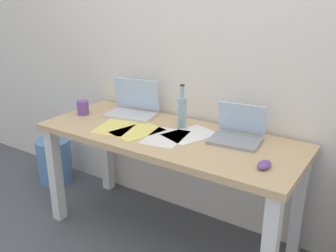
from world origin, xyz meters
TOP-DOWN VIEW (x-y plane):
  - ground_plane at (0.00, 0.00)m, footprint 8.00×8.00m
  - back_wall at (0.00, 0.38)m, footprint 5.20×0.08m
  - desk at (0.00, 0.00)m, footprint 1.63×0.64m
  - laptop_left at (-0.40, 0.17)m, footprint 0.37×0.28m
  - laptop_right at (0.39, 0.14)m, footprint 0.30×0.26m
  - beer_bottle at (0.02, 0.13)m, footprint 0.06×0.06m
  - computer_mouse at (0.64, -0.12)m, footprint 0.07×0.10m
  - coffee_mug at (-0.70, -0.01)m, footprint 0.08×0.08m
  - paper_sheet_front_left at (-0.34, -0.08)m, footprint 0.28×0.34m
  - paper_sheet_center at (0.02, -0.06)m, footprint 0.26×0.33m
  - paper_yellow_folder at (-0.18, -0.07)m, footprint 0.28×0.34m
  - paper_sheet_near_back at (0.12, 0.06)m, footprint 0.30×0.35m
  - water_cooler_jug at (-1.22, 0.11)m, footprint 0.28×0.28m

SIDE VIEW (x-z plane):
  - ground_plane at x=0.00m, z-range 0.00..0.00m
  - water_cooler_jug at x=-1.22m, z-range -0.02..0.39m
  - desk at x=0.00m, z-range 0.25..0.97m
  - paper_sheet_front_left at x=-0.34m, z-range 0.72..0.72m
  - paper_sheet_center at x=0.02m, z-range 0.72..0.72m
  - paper_yellow_folder at x=-0.18m, z-range 0.72..0.72m
  - paper_sheet_near_back at x=0.12m, z-range 0.72..0.72m
  - computer_mouse at x=0.64m, z-range 0.72..0.76m
  - laptop_right at x=0.39m, z-range 0.66..0.87m
  - coffee_mug at x=-0.70m, z-range 0.72..0.82m
  - laptop_left at x=-0.40m, z-range 0.66..0.90m
  - beer_bottle at x=0.02m, z-range 0.69..0.97m
  - back_wall at x=0.00m, z-range 0.00..2.60m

